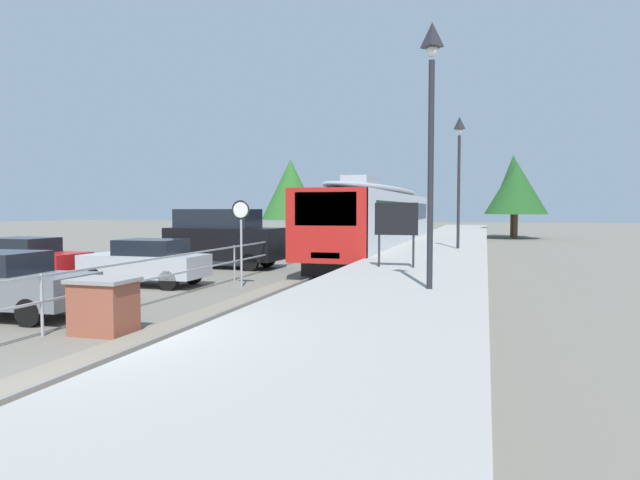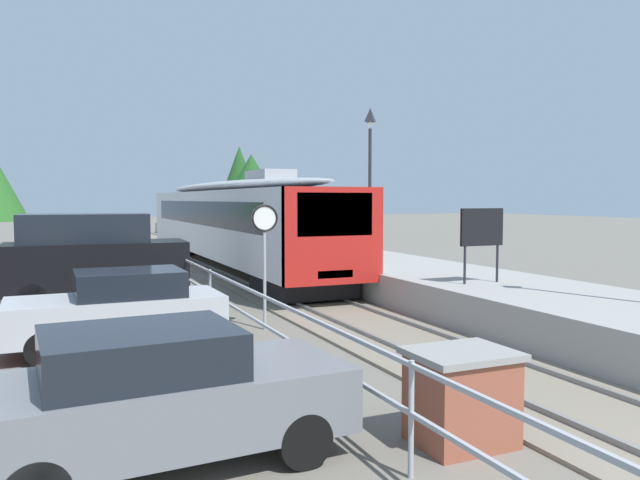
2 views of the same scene
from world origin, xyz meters
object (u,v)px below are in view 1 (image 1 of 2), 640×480
(parked_hatchback_silver, at_px, (146,262))
(parked_van_black, at_px, (223,238))
(brick_utility_cabinet, at_px, (104,306))
(parked_hatchback_red, at_px, (28,259))
(commuter_train, at_px, (381,216))
(parked_hatchback_grey, at_px, (2,284))
(platform_notice_board, at_px, (396,221))
(speed_limit_sign, at_px, (241,221))
(platform_lamp_near_end, at_px, (431,105))
(platform_lamp_mid_platform, at_px, (459,157))

(parked_hatchback_silver, bearing_deg, parked_van_black, 91.29)
(brick_utility_cabinet, relative_size, parked_hatchback_red, 0.30)
(commuter_train, distance_m, parked_hatchback_grey, 18.90)
(parked_hatchback_red, bearing_deg, brick_utility_cabinet, -38.59)
(commuter_train, bearing_deg, platform_notice_board, -77.89)
(speed_limit_sign, relative_size, parked_hatchback_red, 0.69)
(commuter_train, relative_size, speed_limit_sign, 7.45)
(brick_utility_cabinet, bearing_deg, commuter_train, 83.13)
(parked_van_black, bearing_deg, platform_notice_board, -37.18)
(parked_hatchback_grey, relative_size, parked_hatchback_red, 1.01)
(platform_lamp_near_end, xyz_separation_m, parked_hatchback_silver, (-9.59, 4.53, -3.83))
(parked_hatchback_silver, bearing_deg, brick_utility_cabinet, -63.26)
(platform_notice_board, relative_size, brick_utility_cabinet, 1.49)
(commuter_train, height_order, speed_limit_sign, commuter_train)
(platform_notice_board, distance_m, brick_utility_cabinet, 8.01)
(parked_hatchback_silver, bearing_deg, platform_notice_board, -3.24)
(parked_hatchback_grey, bearing_deg, commuter_train, 72.54)
(commuter_train, xyz_separation_m, parked_hatchback_silver, (-5.54, -12.31, -1.36))
(parked_hatchback_silver, relative_size, parked_hatchback_red, 0.99)
(platform_lamp_near_end, relative_size, parked_van_black, 1.08)
(platform_lamp_mid_platform, xyz_separation_m, platform_notice_board, (-1.30, -8.16, -2.44))
(platform_lamp_mid_platform, xyz_separation_m, parked_van_black, (-9.72, -1.78, -3.33))
(platform_notice_board, bearing_deg, commuter_train, 102.11)
(brick_utility_cabinet, distance_m, parked_hatchback_grey, 3.49)
(platform_lamp_mid_platform, height_order, parked_hatchback_red, platform_lamp_mid_platform)
(commuter_train, height_order, parked_hatchback_red, commuter_train)
(platform_notice_board, bearing_deg, platform_lamp_mid_platform, 80.92)
(commuter_train, bearing_deg, platform_lamp_mid_platform, -48.73)
(brick_utility_cabinet, relative_size, parked_van_black, 0.24)
(platform_lamp_mid_platform, relative_size, parked_hatchback_grey, 1.31)
(parked_hatchback_silver, distance_m, parked_hatchback_red, 4.49)
(parked_hatchback_grey, height_order, parked_hatchback_red, same)
(speed_limit_sign, relative_size, parked_hatchback_grey, 0.68)
(platform_lamp_near_end, distance_m, brick_utility_cabinet, 7.76)
(parked_hatchback_silver, distance_m, parked_van_black, 5.94)
(platform_lamp_near_end, xyz_separation_m, parked_van_black, (-9.72, 10.44, -3.33))
(platform_lamp_near_end, xyz_separation_m, brick_utility_cabinet, (-6.31, -1.98, -4.05))
(commuter_train, xyz_separation_m, platform_lamp_mid_platform, (4.05, -4.61, 2.47))
(platform_notice_board, xyz_separation_m, parked_hatchback_grey, (-8.40, -5.21, -1.40))
(commuter_train, bearing_deg, parked_van_black, -131.63)
(speed_limit_sign, bearing_deg, parked_hatchback_grey, -117.71)
(parked_hatchback_silver, xyz_separation_m, parked_van_black, (-0.13, 5.92, 0.50))
(platform_lamp_mid_platform, xyz_separation_m, speed_limit_sign, (-6.44, -7.18, -2.50))
(speed_limit_sign, bearing_deg, commuter_train, 78.50)
(commuter_train, xyz_separation_m, platform_notice_board, (2.74, -12.77, 0.04))
(commuter_train, height_order, parked_hatchback_grey, commuter_train)
(speed_limit_sign, height_order, parked_van_black, speed_limit_sign)
(parked_hatchback_red, bearing_deg, commuter_train, 51.55)
(parked_hatchback_grey, bearing_deg, platform_lamp_mid_platform, 54.05)
(brick_utility_cabinet, bearing_deg, platform_lamp_mid_platform, 66.03)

